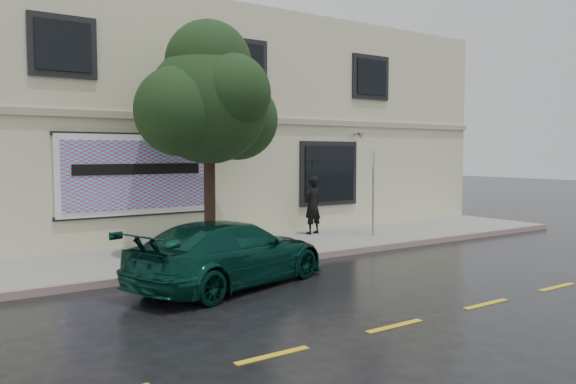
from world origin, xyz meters
TOP-DOWN VIEW (x-y plane):
  - ground at (0.00, 0.00)m, footprint 90.00×90.00m
  - sidewalk at (0.00, 3.25)m, footprint 20.00×3.50m
  - curb at (0.00, 1.50)m, footprint 20.00×0.18m
  - road_marking at (0.00, -3.50)m, footprint 19.00×0.12m
  - building at (0.00, 9.00)m, footprint 20.00×8.12m
  - billboard at (-3.20, 4.92)m, footprint 4.30×0.16m
  - car at (-3.02, 0.21)m, footprint 4.86×3.24m
  - pedestrian at (1.95, 4.17)m, footprint 0.73×0.56m
  - umbrella at (1.95, 4.17)m, footprint 1.00×1.00m
  - street_tree at (-2.06, 3.04)m, footprint 2.94×2.94m
  - fire_hydrant at (-2.97, 1.80)m, footprint 0.35×0.32m
  - sign_pole at (3.22, 2.85)m, footprint 0.31×0.05m

SIDE VIEW (x-z plane):
  - ground at x=0.00m, z-range 0.00..0.00m
  - road_marking at x=0.00m, z-range 0.00..0.01m
  - sidewalk at x=0.00m, z-range 0.00..0.15m
  - curb at x=0.00m, z-range -0.01..0.15m
  - fire_hydrant at x=-2.97m, z-range 0.14..0.98m
  - car at x=-3.02m, z-range 0.00..1.30m
  - pedestrian at x=1.95m, z-range 0.15..1.93m
  - sign_pole at x=3.22m, z-range 0.41..2.94m
  - billboard at x=-3.20m, z-range 0.95..3.15m
  - umbrella at x=1.95m, z-range 1.93..2.57m
  - building at x=0.00m, z-range 0.00..7.00m
  - street_tree at x=-2.06m, z-range 1.23..6.36m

